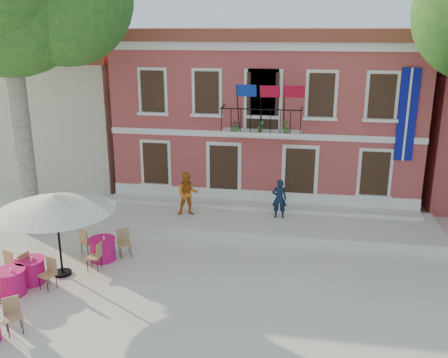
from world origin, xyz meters
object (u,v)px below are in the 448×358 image
patio_umbrella (55,203)px  pedestrian_navy (279,199)px  cafe_table_0 (31,270)px  cafe_table_2 (10,281)px  cafe_table_3 (102,248)px  pedestrian_orange (188,194)px

patio_umbrella → pedestrian_navy: patio_umbrella is taller
cafe_table_0 → cafe_table_2: 0.78m
patio_umbrella → cafe_table_3: (0.87, 1.20, -2.00)m
patio_umbrella → cafe_table_0: (-0.68, -0.66, -2.01)m
pedestrian_orange → cafe_table_3: (-2.02, -3.85, -0.76)m
pedestrian_orange → pedestrian_navy: bearing=-8.8°
pedestrian_navy → cafe_table_2: 10.07m
patio_umbrella → pedestrian_orange: 5.95m
cafe_table_2 → cafe_table_3: same height
patio_umbrella → pedestrian_orange: bearing=60.1°
pedestrian_orange → cafe_table_0: bearing=-136.0°
pedestrian_navy → patio_umbrella: bearing=35.1°
cafe_table_2 → pedestrian_navy: bearing=42.4°
cafe_table_3 → cafe_table_0: bearing=-130.0°
patio_umbrella → cafe_table_2: size_ratio=1.85×
patio_umbrella → pedestrian_navy: 8.56m
patio_umbrella → pedestrian_orange: size_ratio=2.04×
patio_umbrella → cafe_table_0: 2.22m
pedestrian_navy → pedestrian_orange: (-3.63, -0.33, 0.10)m
patio_umbrella → cafe_table_2: 2.60m
pedestrian_orange → cafe_table_2: size_ratio=0.91×
pedestrian_navy → cafe_table_3: (-5.66, -4.17, -0.66)m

